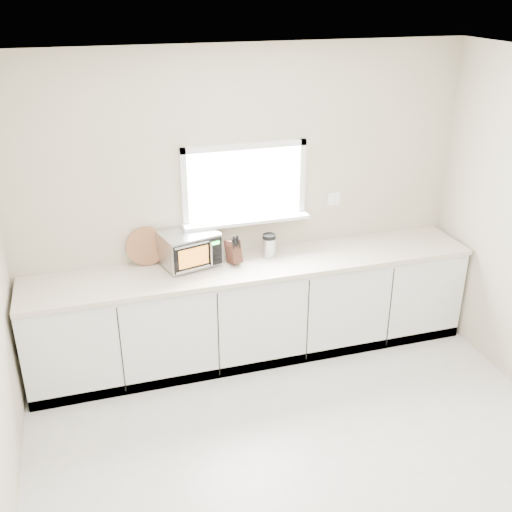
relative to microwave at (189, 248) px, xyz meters
name	(u,v)px	position (x,y,z in m)	size (l,w,h in m)	color
ground	(325,487)	(0.53, -1.83, -1.07)	(4.00, 4.00, 0.00)	beige
back_wall	(244,203)	(0.53, 0.17, 0.29)	(4.00, 0.17, 2.70)	beige
cabinets	(254,311)	(0.53, -0.13, -0.63)	(3.92, 0.60, 0.88)	silver
countertop	(254,265)	(0.53, -0.14, -0.17)	(3.92, 0.64, 0.04)	beige
microwave	(189,248)	(0.00, 0.00, 0.00)	(0.53, 0.46, 0.29)	black
knife_block	(233,251)	(0.36, -0.09, -0.04)	(0.13, 0.20, 0.27)	#412017
cutting_board	(146,246)	(-0.35, 0.11, 0.01)	(0.34, 0.34, 0.02)	#946139
coffee_grinder	(269,245)	(0.70, -0.04, -0.05)	(0.15, 0.15, 0.21)	#B5B8BD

